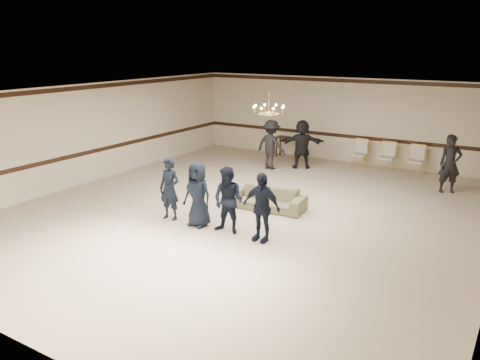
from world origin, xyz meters
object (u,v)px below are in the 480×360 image
at_px(console_table, 288,147).
at_px(boy_b, 198,195).
at_px(adult_left, 271,145).
at_px(boy_d, 261,207).
at_px(chandelier, 269,102).
at_px(settee, 267,198).
at_px(banquet_chair_right, 416,161).
at_px(boy_c, 228,201).
at_px(adult_right, 450,164).
at_px(banquet_chair_left, 359,154).
at_px(banquet_chair_mid, 387,157).
at_px(boy_a, 170,189).
at_px(adult_mid, 302,144).

bearing_deg(console_table, boy_b, -75.96).
bearing_deg(adult_left, boy_d, 123.79).
distance_m(chandelier, settee, 2.64).
distance_m(settee, banquet_chair_right, 6.39).
xyz_separation_m(boy_d, adult_left, (-2.98, 6.02, 0.08)).
relative_size(boy_c, adult_right, 0.91).
bearing_deg(settee, banquet_chair_left, 78.98).
xyz_separation_m(banquet_chair_mid, banquet_chair_right, (1.00, 0.00, 0.00)).
relative_size(chandelier, banquet_chair_left, 0.91).
distance_m(banquet_chair_left, console_table, 3.01).
height_order(chandelier, console_table, chandelier).
bearing_deg(console_table, boy_a, -82.25).
xyz_separation_m(boy_c, adult_left, (-2.08, 6.02, 0.08)).
bearing_deg(adult_mid, banquet_chair_mid, 173.84).
bearing_deg(banquet_chair_mid, banquet_chair_right, -0.32).
bearing_deg(adult_right, chandelier, -163.67).
distance_m(boy_c, adult_mid, 6.83).
distance_m(boy_a, boy_c, 1.80).
height_order(adult_left, console_table, adult_left).
distance_m(boy_a, banquet_chair_mid, 8.56).
bearing_deg(chandelier, console_table, 110.61).
xyz_separation_m(chandelier, boy_d, (1.23, -2.56, -2.06)).
height_order(boy_d, adult_left, adult_left).
xyz_separation_m(boy_b, adult_left, (-1.18, 6.02, 0.08)).
bearing_deg(boy_a, adult_mid, 82.07).
distance_m(chandelier, banquet_chair_right, 6.49).
bearing_deg(boy_c, boy_d, -2.38).
bearing_deg(adult_right, boy_b, -152.53).
bearing_deg(boy_b, adult_mid, 95.91).
height_order(boy_a, adult_right, adult_right).
relative_size(boy_a, banquet_chair_right, 1.58).
bearing_deg(adult_right, banquet_chair_mid, 121.29).
bearing_deg(banquet_chair_left, boy_a, -103.27).
distance_m(banquet_chair_left, banquet_chair_right, 2.00).
xyz_separation_m(boy_a, banquet_chair_right, (4.41, 7.85, -0.30)).
height_order(boy_b, boy_d, same).
relative_size(chandelier, boy_b, 0.58).
distance_m(chandelier, adult_left, 4.36).
bearing_deg(banquet_chair_left, chandelier, -96.24).
bearing_deg(adult_mid, chandelier, 73.48).
height_order(adult_mid, banquet_chair_left, adult_mid).
distance_m(boy_a, settee, 2.74).
distance_m(adult_right, banquet_chair_left, 3.66).
bearing_deg(chandelier, banquet_chair_left, 79.98).
distance_m(chandelier, banquet_chair_mid, 6.11).
height_order(boy_d, settee, boy_d).
relative_size(boy_c, adult_mid, 0.91).
xyz_separation_m(boy_c, adult_right, (3.92, 6.32, 0.08)).
bearing_deg(banquet_chair_mid, console_table, 176.82).
bearing_deg(boy_b, console_table, 104.00).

